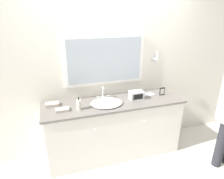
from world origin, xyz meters
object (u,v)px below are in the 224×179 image
object	(u,v)px
sink_basin	(106,103)
soap_bottle	(79,104)
picture_frame	(162,91)
appliance_box	(136,95)

from	to	relation	value
sink_basin	soap_bottle	bearing A→B (deg)	-171.65
sink_basin	picture_frame	bearing A→B (deg)	2.78
sink_basin	soap_bottle	size ratio (longest dim) A/B	2.51
picture_frame	soap_bottle	bearing A→B (deg)	-175.53
appliance_box	picture_frame	xyz separation A→B (m)	(0.44, 0.01, 0.00)
sink_basin	appliance_box	world-z (taller)	sink_basin
sink_basin	picture_frame	xyz separation A→B (m)	(0.91, 0.04, 0.04)
appliance_box	picture_frame	bearing A→B (deg)	1.26
soap_bottle	picture_frame	distance (m)	1.31
sink_basin	picture_frame	size ratio (longest dim) A/B	3.66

